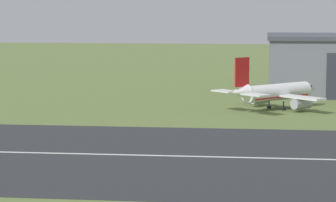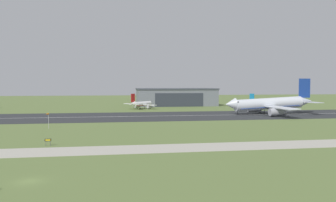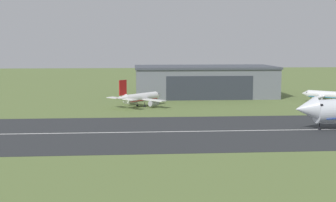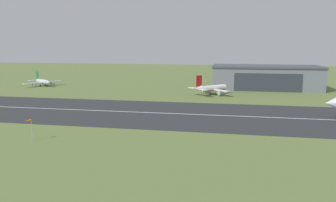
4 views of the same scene
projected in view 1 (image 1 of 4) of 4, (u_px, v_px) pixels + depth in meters
runway_strip at (44, 153)px, 105.69m from camera, size 516.26×49.04×0.06m
runway_centreline at (44, 153)px, 105.69m from camera, size 464.64×0.70×0.01m
airplane_parked_west at (276, 93)px, 150.95m from camera, size 21.23×21.28×10.27m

